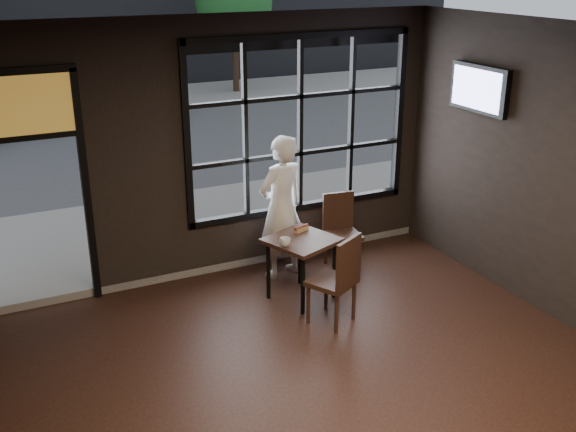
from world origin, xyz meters
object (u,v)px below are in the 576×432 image
cafe_table (301,268)px  chair_near (332,279)px  man (281,207)px  navy_car (75,93)px

cafe_table → chair_near: chair_near is taller
cafe_table → man: bearing=64.2°
man → navy_car: man is taller
chair_near → cafe_table: bearing=-114.4°
cafe_table → man: 0.87m
chair_near → man: bearing=-119.3°
cafe_table → chair_near: 0.65m
man → navy_car: size_ratio=0.43×
cafe_table → man: size_ratio=0.42×
chair_near → navy_car: 10.90m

